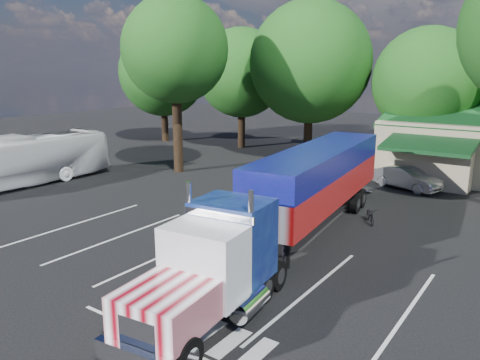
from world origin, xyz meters
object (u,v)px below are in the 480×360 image
Objects in this scene: bicycle at (371,215)px; silver_sedan at (407,178)px; tour_bus at (22,161)px; woman at (287,243)px; semi_truck at (298,193)px.

silver_sedan is at bearing 61.91° from bicycle.
tour_bus is 25.01m from silver_sedan.
bicycle is 7.92m from silver_sedan.
woman reaches higher than bicycle.
semi_truck reaches higher than tour_bus.
silver_sedan reaches higher than bicycle.
woman is (0.60, -1.98, -1.50)m from semi_truck.
semi_truck is at bearing 21.25° from woman.
silver_sedan is (-0.50, 7.90, 0.31)m from bicycle.
semi_truck reaches higher than woman.
woman is 6.81m from bicycle.
semi_truck is 2.55m from woman.
bicycle is 0.13× the size of tour_bus.
bicycle is 0.36× the size of silver_sedan.
semi_truck is 1.65× the size of tour_bus.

